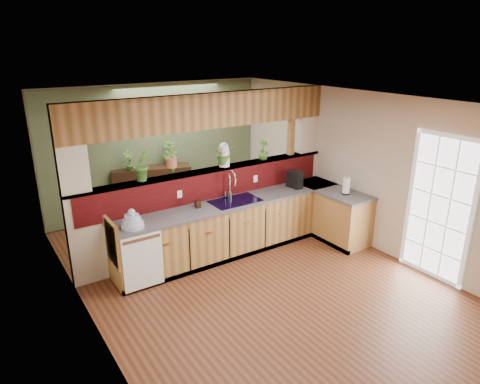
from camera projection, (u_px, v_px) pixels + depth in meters
ground at (257, 280)px, 6.33m from camera, size 4.60×7.00×0.01m
ceiling at (260, 103)px, 5.47m from camera, size 4.60×7.00×0.01m
wall_back at (157, 149)px, 8.66m from camera, size 4.60×0.02×2.60m
wall_left at (89, 237)px, 4.70m from camera, size 0.02×7.00×2.60m
wall_right at (370, 172)px, 7.11m from camera, size 0.02×7.00×2.60m
pass_through_partition at (212, 180)px, 7.01m from camera, size 4.60×0.21×2.60m
pass_through_ledge at (210, 170)px, 6.94m from camera, size 4.60×0.21×0.04m
header_beam at (208, 111)px, 6.63m from camera, size 4.60×0.15×0.55m
sage_backwall at (157, 149)px, 8.64m from camera, size 4.55×0.02×2.55m
countertop at (267, 221)px, 7.31m from camera, size 4.14×1.52×0.90m
dishwasher at (143, 261)px, 5.93m from camera, size 0.58×0.03×0.82m
navy_sink at (235, 205)px, 6.96m from camera, size 0.82×0.50×0.18m
french_door at (439, 210)px, 6.15m from camera, size 0.06×1.02×2.16m
framed_print at (113, 243)px, 4.01m from camera, size 0.04×0.35×0.45m
faucet at (231, 183)px, 6.98m from camera, size 0.21×0.21×0.48m
dish_stack at (132, 222)px, 5.91m from camera, size 0.32×0.32×0.28m
soap_dispenser at (198, 202)px, 6.63m from camera, size 0.09×0.09×0.18m
coffee_maker at (295, 180)px, 7.53m from camera, size 0.16×0.27×0.30m
paper_towel at (346, 186)px, 7.21m from camera, size 0.15×0.15×0.31m
glass_jar at (224, 154)px, 7.02m from camera, size 0.18×0.18×0.40m
ledge_plant_left at (142, 164)px, 6.26m from camera, size 0.29×0.24×0.50m
ledge_plant_right at (263, 150)px, 7.44m from camera, size 0.21×0.21×0.35m
hanging_plant_a at (171, 153)px, 6.47m from camera, size 0.22×0.18×0.52m
hanging_plant_b at (224, 143)px, 6.95m from camera, size 0.40×0.37×0.55m
shelving_console at (153, 191)px, 8.59m from camera, size 1.58×0.85×1.02m
shelf_plant_a at (128, 161)px, 8.12m from camera, size 0.21×0.15×0.40m
shelf_plant_b at (169, 153)px, 8.56m from camera, size 0.34×0.34×0.47m
floor_plant at (242, 194)px, 8.73m from camera, size 0.90×0.83×0.82m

